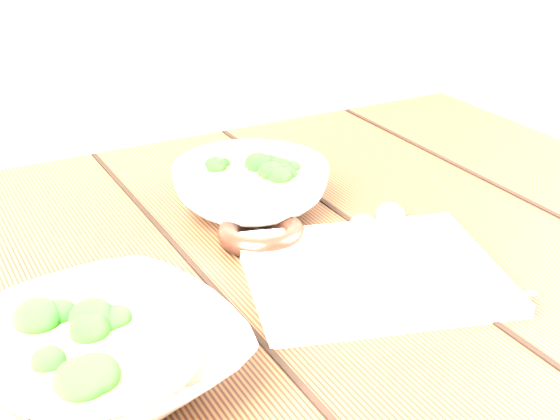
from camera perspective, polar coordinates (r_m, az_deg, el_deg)
name	(u,v)px	position (r m, az deg, el deg)	size (l,w,h in m)	color
table	(229,373)	(0.85, -3.76, -11.82)	(1.20, 0.80, 0.75)	#392010
soup_bowl_front	(98,359)	(0.64, -13.20, -10.58)	(0.25, 0.25, 0.06)	silver
soup_bowl_back	(251,187)	(0.91, -2.15, 1.70)	(0.22, 0.22, 0.07)	silver
trivet	(261,233)	(0.84, -1.37, -1.69)	(0.10, 0.10, 0.02)	black
napkin	(372,272)	(0.79, 6.73, -4.52)	(0.25, 0.20, 0.01)	beige
spoon_left	(363,243)	(0.82, 6.10, -2.40)	(0.13, 0.18, 0.01)	#AFA89B
spoon_right	(389,229)	(0.85, 7.98, -1.39)	(0.14, 0.17, 0.01)	#AFA89B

